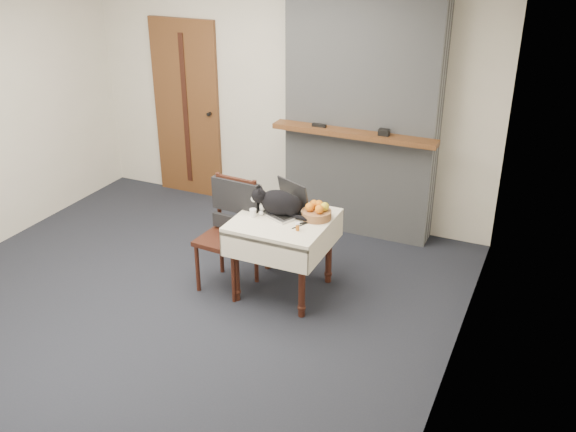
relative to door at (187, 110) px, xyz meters
The scene contains 12 objects.
ground 2.52m from the door, 58.72° to the right, with size 4.50×4.50×0.00m, color black.
room_shell 2.07m from the door, 51.56° to the right, with size 4.52×4.01×2.61m.
door is the anchor object (origin of this frame).
chimney 2.12m from the door, ahead, with size 1.62×0.48×2.60m.
side_table 2.52m from the door, 39.28° to the right, with size 0.78×0.78×0.70m.
laptop 2.40m from the door, 37.57° to the right, with size 0.45×0.42×0.26m.
cat 2.42m from the door, 39.16° to the right, with size 0.53×0.28×0.25m.
cream_jar 2.36m from the door, 44.40° to the right, with size 0.06×0.06×0.06m, color white.
pill_bottle 2.76m from the door, 39.27° to the right, with size 0.03×0.03×0.07m.
fruit_basket 2.63m from the door, 33.84° to the right, with size 0.25×0.25×0.14m.
desk_clutter 2.67m from the door, 36.12° to the right, with size 0.15×0.02×0.01m, color black.
chair 2.20m from the door, 47.96° to the right, with size 0.47×0.46×0.98m.
Camera 1 is at (2.75, -3.97, 2.98)m, focal length 40.00 mm.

